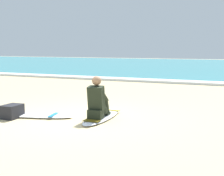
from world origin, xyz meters
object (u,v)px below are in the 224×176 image
(surfer_seated, at_px, (97,102))
(beach_bag, at_px, (12,111))
(surfboard_spare_near, at_px, (30,115))
(surfboard_main, at_px, (102,116))

(surfer_seated, xyz_separation_m, beach_bag, (-1.94, -0.61, -0.28))
(surfer_seated, bearing_deg, surfboard_spare_near, -169.70)
(surfboard_main, height_order, surfboard_spare_near, same)
(surfboard_main, height_order, beach_bag, beach_bag)
(surfboard_spare_near, distance_m, beach_bag, 0.43)
(surfboard_spare_near, xyz_separation_m, beach_bag, (-0.27, -0.31, 0.12))
(surfboard_main, bearing_deg, surfboard_spare_near, -159.59)
(surfboard_spare_near, relative_size, beach_bag, 4.57)
(surfer_seated, relative_size, surfboard_spare_near, 0.43)
(surfer_seated, xyz_separation_m, surfboard_spare_near, (-1.67, -0.30, -0.40))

